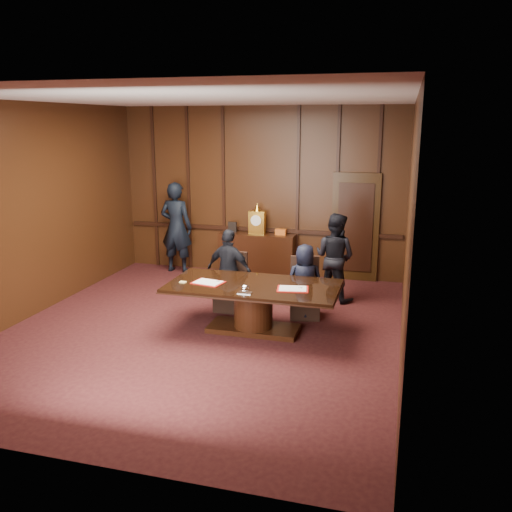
{
  "coord_description": "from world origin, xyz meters",
  "views": [
    {
      "loc": [
        2.92,
        -7.44,
        3.18
      ],
      "look_at": [
        0.65,
        0.81,
        1.05
      ],
      "focal_mm": 38.0,
      "sensor_mm": 36.0,
      "label": 1
    }
  ],
  "objects_px": {
    "signatory_right": "(305,282)",
    "sideboard": "(257,253)",
    "witness_right": "(335,257)",
    "signatory_left": "(229,271)",
    "conference_table": "(253,300)",
    "witness_left": "(176,227)"
  },
  "relations": [
    {
      "from": "conference_table",
      "to": "witness_right",
      "type": "xyz_separation_m",
      "value": [
        1.0,
        1.89,
        0.29
      ]
    },
    {
      "from": "signatory_right",
      "to": "witness_right",
      "type": "xyz_separation_m",
      "value": [
        0.35,
        1.09,
        0.18
      ]
    },
    {
      "from": "sideboard",
      "to": "witness_right",
      "type": "relative_size",
      "value": 1.0
    },
    {
      "from": "signatory_right",
      "to": "witness_left",
      "type": "distance_m",
      "value": 3.84
    },
    {
      "from": "conference_table",
      "to": "signatory_right",
      "type": "bearing_deg",
      "value": 50.91
    },
    {
      "from": "sideboard",
      "to": "conference_table",
      "type": "relative_size",
      "value": 0.61
    },
    {
      "from": "signatory_right",
      "to": "signatory_left",
      "type": "bearing_deg",
      "value": -19.76
    },
    {
      "from": "conference_table",
      "to": "signatory_right",
      "type": "height_order",
      "value": "signatory_right"
    },
    {
      "from": "signatory_right",
      "to": "witness_left",
      "type": "relative_size",
      "value": 0.64
    },
    {
      "from": "witness_left",
      "to": "witness_right",
      "type": "relative_size",
      "value": 1.22
    },
    {
      "from": "signatory_right",
      "to": "witness_right",
      "type": "height_order",
      "value": "witness_right"
    },
    {
      "from": "conference_table",
      "to": "signatory_left",
      "type": "height_order",
      "value": "signatory_left"
    },
    {
      "from": "signatory_right",
      "to": "sideboard",
      "type": "bearing_deg",
      "value": -77.66
    },
    {
      "from": "witness_left",
      "to": "conference_table",
      "type": "bearing_deg",
      "value": 134.01
    },
    {
      "from": "sideboard",
      "to": "conference_table",
      "type": "xyz_separation_m",
      "value": [
        0.78,
        -3.07,
        0.02
      ]
    },
    {
      "from": "sideboard",
      "to": "witness_left",
      "type": "relative_size",
      "value": 0.82
    },
    {
      "from": "witness_left",
      "to": "witness_right",
      "type": "xyz_separation_m",
      "value": [
        3.53,
        -1.02,
        -0.17
      ]
    },
    {
      "from": "witness_right",
      "to": "witness_left",
      "type": "bearing_deg",
      "value": 5.47
    },
    {
      "from": "signatory_left",
      "to": "conference_table",
      "type": "bearing_deg",
      "value": 140.59
    },
    {
      "from": "sideboard",
      "to": "signatory_left",
      "type": "height_order",
      "value": "sideboard"
    },
    {
      "from": "sideboard",
      "to": "signatory_left",
      "type": "bearing_deg",
      "value": -86.81
    },
    {
      "from": "witness_right",
      "to": "signatory_left",
      "type": "bearing_deg",
      "value": 55.14
    }
  ]
}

